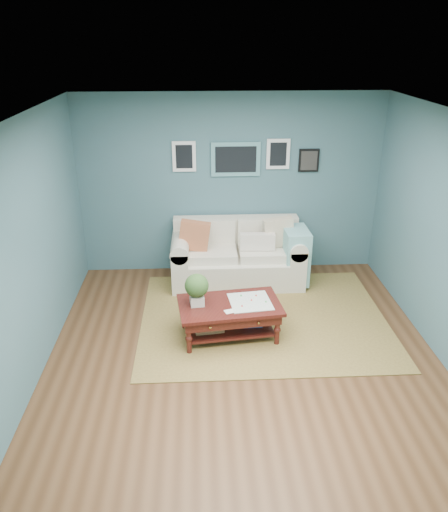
{
  "coord_description": "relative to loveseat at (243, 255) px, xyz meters",
  "views": [
    {
      "loc": [
        -0.47,
        -4.72,
        3.43
      ],
      "look_at": [
        -0.17,
        1.0,
        0.87
      ],
      "focal_mm": 35.0,
      "sensor_mm": 36.0,
      "label": 1
    }
  ],
  "objects": [
    {
      "name": "room_shell",
      "position": [
        -0.16,
        -1.97,
        0.95
      ],
      "size": [
        5.0,
        5.02,
        2.7
      ],
      "color": "brown",
      "rests_on": "ground"
    },
    {
      "name": "coffee_table",
      "position": [
        -0.36,
        -1.52,
        -0.03
      ],
      "size": [
        1.3,
        0.85,
        0.85
      ],
      "rotation": [
        0.0,
        0.0,
        0.12
      ],
      "color": "#340F0D",
      "rests_on": "ground"
    },
    {
      "name": "loveseat",
      "position": [
        0.0,
        0.0,
        0.0
      ],
      "size": [
        1.98,
        0.9,
        1.02
      ],
      "color": "beige",
      "rests_on": "ground"
    },
    {
      "name": "area_rug",
      "position": [
        0.18,
        -1.13,
        -0.41
      ],
      "size": [
        3.18,
        2.54,
        0.01
      ],
      "primitive_type": "cube",
      "color": "brown",
      "rests_on": "ground"
    }
  ]
}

